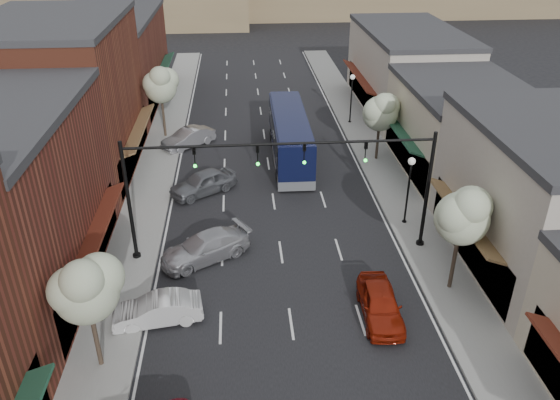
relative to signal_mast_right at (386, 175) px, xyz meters
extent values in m
plane|color=black|center=(-5.62, -8.00, -4.62)|extent=(160.00, 160.00, 0.00)
cube|color=gray|center=(-14.02, 10.50, -4.55)|extent=(2.80, 73.00, 0.15)
cube|color=gray|center=(2.78, 10.50, -4.55)|extent=(2.80, 73.00, 0.15)
cube|color=gray|center=(-12.62, 10.50, -4.55)|extent=(0.25, 73.00, 0.17)
cube|color=gray|center=(1.38, 10.50, -4.55)|extent=(0.25, 73.00, 0.17)
cube|color=black|center=(-15.72, -2.00, -3.02)|extent=(0.60, 11.90, 2.60)
cube|color=#5D2215|center=(-14.92, -2.00, -1.52)|extent=(1.07, 9.80, 0.49)
cube|color=brown|center=(-19.92, 12.00, 0.63)|extent=(9.00, 14.00, 10.50)
cube|color=#2D2D30|center=(-19.92, 12.00, 6.08)|extent=(9.20, 14.10, 0.40)
cube|color=black|center=(-15.72, 12.00, -3.02)|extent=(0.60, 11.90, 2.60)
cube|color=brown|center=(-14.92, 12.00, -1.52)|extent=(1.07, 9.80, 0.49)
cube|color=brown|center=(-19.92, 28.00, -0.62)|extent=(9.00, 18.00, 8.00)
cube|color=#2D2D30|center=(-19.92, 28.00, 3.58)|extent=(9.20, 18.10, 0.40)
cube|color=black|center=(-15.72, 28.00, -3.02)|extent=(0.60, 15.30, 2.60)
cube|color=#1B4530|center=(-14.92, 28.00, -1.52)|extent=(1.07, 12.60, 0.49)
cube|color=#AB9F92|center=(8.18, -2.00, -0.87)|extent=(8.00, 12.00, 7.50)
cube|color=black|center=(4.48, -2.00, -3.02)|extent=(0.60, 10.20, 2.60)
cube|color=brown|center=(3.68, -2.00, -1.52)|extent=(1.07, 8.40, 0.49)
cube|color=#BEB197|center=(8.18, 10.00, -1.62)|extent=(8.00, 12.00, 6.00)
cube|color=#2D2D30|center=(8.18, 10.00, 1.58)|extent=(8.20, 12.10, 0.40)
cube|color=black|center=(4.48, 10.00, -3.02)|extent=(0.60, 10.20, 2.60)
cube|color=#1B4530|center=(3.68, 10.00, -1.52)|extent=(1.07, 8.40, 0.49)
cube|color=#AB9F92|center=(8.18, 24.00, -1.12)|extent=(8.00, 16.00, 7.00)
cube|color=#2D2D30|center=(8.18, 24.00, 2.58)|extent=(8.20, 16.10, 0.40)
cube|color=black|center=(4.48, 24.00, -3.02)|extent=(0.60, 13.60, 2.60)
cube|color=#5D2215|center=(3.68, 24.00, -1.52)|extent=(1.07, 11.20, 0.49)
cylinder|color=black|center=(2.38, 0.00, -4.47)|extent=(0.44, 0.44, 0.30)
cylinder|color=black|center=(2.38, 0.00, -1.12)|extent=(0.20, 0.20, 7.00)
cylinder|color=black|center=(-1.62, 0.00, 1.98)|extent=(8.00, 0.14, 0.14)
imported|color=black|center=(-1.22, 0.00, 1.38)|extent=(0.18, 0.46, 1.10)
sphere|color=#19E533|center=(-1.22, -0.12, 0.96)|extent=(0.18, 0.18, 0.18)
imported|color=black|center=(-4.42, 0.00, 1.38)|extent=(0.18, 0.46, 1.10)
sphere|color=#19E533|center=(-4.42, -0.12, 0.96)|extent=(0.18, 0.18, 0.18)
cylinder|color=black|center=(-13.62, 0.00, -4.47)|extent=(0.44, 0.44, 0.30)
cylinder|color=black|center=(-13.62, 0.00, -1.12)|extent=(0.20, 0.20, 7.00)
cylinder|color=black|center=(-9.62, 0.00, 1.98)|extent=(8.00, 0.14, 0.14)
imported|color=black|center=(-10.02, 0.00, 1.38)|extent=(0.18, 0.46, 1.10)
sphere|color=#19E533|center=(-10.02, -0.12, 0.96)|extent=(0.18, 0.18, 0.18)
imported|color=black|center=(-6.82, 0.00, 1.38)|extent=(0.18, 0.46, 1.10)
sphere|color=#19E533|center=(-6.82, -0.12, 0.96)|extent=(0.18, 0.18, 0.18)
cylinder|color=#47382B|center=(2.68, -4.00, -2.77)|extent=(0.20, 0.20, 3.71)
sphere|color=#ADC094|center=(2.68, -4.00, -0.45)|extent=(2.60, 2.60, 2.60)
sphere|color=#ADC094|center=(3.18, -3.70, 0.02)|extent=(2.00, 2.00, 2.00)
sphere|color=#ADC094|center=(2.28, -4.30, -0.10)|extent=(1.90, 1.90, 1.90)
sphere|color=#ADC094|center=(2.78, -4.50, 0.48)|extent=(1.70, 1.70, 1.70)
cylinder|color=#47382B|center=(2.68, 12.00, -2.96)|extent=(0.20, 0.20, 3.33)
sphere|color=#ADC094|center=(2.68, 12.00, -0.88)|extent=(2.60, 2.60, 2.60)
sphere|color=#ADC094|center=(3.18, 12.30, -0.46)|extent=(2.00, 2.00, 2.00)
sphere|color=#ADC094|center=(2.28, 11.70, -0.57)|extent=(1.90, 1.90, 1.90)
sphere|color=#ADC094|center=(2.78, 11.50, -0.05)|extent=(1.70, 1.70, 1.70)
cylinder|color=#47382B|center=(-13.92, -8.00, -2.86)|extent=(0.20, 0.20, 3.52)
sphere|color=#ADC094|center=(-13.92, -8.00, -0.66)|extent=(2.60, 2.60, 2.60)
sphere|color=#ADC094|center=(-13.42, -7.70, -0.22)|extent=(2.00, 2.00, 2.00)
sphere|color=#ADC094|center=(-14.32, -8.30, -0.33)|extent=(1.90, 1.90, 1.90)
sphere|color=#ADC094|center=(-13.82, -8.50, 0.22)|extent=(1.70, 1.70, 1.70)
cylinder|color=#47382B|center=(-13.92, 18.00, -2.70)|extent=(0.20, 0.20, 3.84)
sphere|color=#ADC094|center=(-13.92, 18.00, -0.30)|extent=(2.60, 2.60, 2.60)
sphere|color=#ADC094|center=(-13.42, 18.30, 0.18)|extent=(2.00, 2.00, 2.00)
sphere|color=#ADC094|center=(-14.32, 17.70, 0.06)|extent=(1.90, 1.90, 1.90)
sphere|color=#ADC094|center=(-13.82, 17.50, 0.66)|extent=(1.70, 1.70, 1.70)
cylinder|color=black|center=(2.18, 2.50, -4.52)|extent=(0.28, 0.28, 0.20)
cylinder|color=black|center=(2.18, 2.50, -2.62)|extent=(0.12, 0.12, 4.00)
sphere|color=white|center=(2.18, 2.50, -0.40)|extent=(0.44, 0.44, 0.44)
cylinder|color=black|center=(2.18, 20.00, -4.52)|extent=(0.28, 0.28, 0.20)
cylinder|color=black|center=(2.18, 20.00, -2.62)|extent=(0.12, 0.12, 4.00)
sphere|color=white|center=(2.18, 20.00, -0.40)|extent=(0.44, 0.44, 0.44)
cube|color=black|center=(-3.92, 12.83, -2.69)|extent=(2.65, 11.72, 2.96)
cube|color=#595B60|center=(-3.92, 12.83, -4.09)|extent=(2.67, 11.74, 0.68)
cube|color=black|center=(-3.92, 12.83, -2.28)|extent=(2.70, 10.79, 1.07)
cube|color=black|center=(-3.92, 12.83, -1.16)|extent=(2.44, 11.25, 0.24)
cube|color=black|center=(-3.97, 7.03, -2.09)|extent=(2.03, 0.10, 1.17)
cylinder|color=black|center=(-5.11, 8.75, -4.12)|extent=(0.32, 1.02, 1.01)
cylinder|color=black|center=(-2.81, 8.73, -4.12)|extent=(0.32, 1.02, 1.01)
cylinder|color=black|center=(-5.03, 16.55, -4.12)|extent=(0.32, 1.02, 1.01)
cylinder|color=black|center=(-2.73, 16.53, -4.12)|extent=(0.32, 1.02, 1.01)
cylinder|color=black|center=(-5.04, 15.18, -4.12)|extent=(0.32, 1.02, 1.01)
cylinder|color=black|center=(-2.74, 15.16, -4.12)|extent=(0.32, 1.02, 1.01)
imported|color=maroon|center=(-1.39, -5.78, -3.87)|extent=(1.95, 4.48, 1.50)
imported|color=silver|center=(-11.82, -5.32, -3.94)|extent=(4.32, 2.04, 1.37)
imported|color=#A8A8AE|center=(-9.82, -0.28, -3.88)|extent=(5.45, 4.33, 1.48)
imported|color=#5B5E63|center=(-10.27, 7.60, -3.83)|extent=(4.88, 4.14, 1.58)
imported|color=#96969B|center=(-11.82, 15.82, -3.88)|extent=(4.43, 4.09, 1.48)
camera|label=1|loc=(-7.70, -25.56, 12.69)|focal=35.00mm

